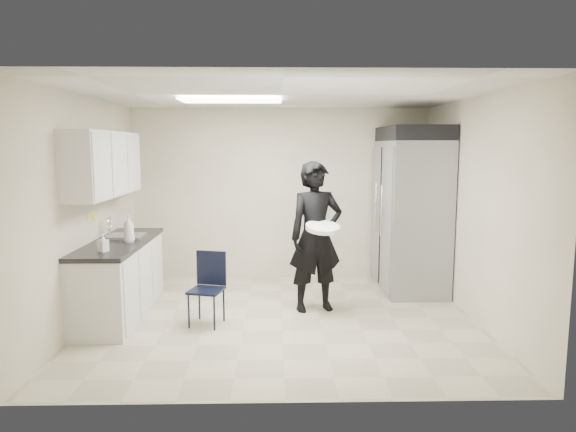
{
  "coord_description": "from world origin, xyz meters",
  "views": [
    {
      "loc": [
        -0.06,
        -5.85,
        2.03
      ],
      "look_at": [
        0.07,
        0.2,
        1.2
      ],
      "focal_mm": 32.0,
      "sensor_mm": 36.0,
      "label": 1
    }
  ],
  "objects_px": {
    "folding_chair": "(206,290)",
    "man_tuxedo": "(316,237)",
    "commercial_fridge": "(411,216)",
    "lower_counter": "(120,280)"
  },
  "relations": [
    {
      "from": "lower_counter",
      "to": "man_tuxedo",
      "type": "distance_m",
      "value": 2.42
    },
    {
      "from": "commercial_fridge",
      "to": "folding_chair",
      "type": "height_order",
      "value": "commercial_fridge"
    },
    {
      "from": "man_tuxedo",
      "to": "lower_counter",
      "type": "bearing_deg",
      "value": 169.13
    },
    {
      "from": "lower_counter",
      "to": "man_tuxedo",
      "type": "bearing_deg",
      "value": 3.62
    },
    {
      "from": "folding_chair",
      "to": "man_tuxedo",
      "type": "bearing_deg",
      "value": 36.55
    },
    {
      "from": "folding_chair",
      "to": "man_tuxedo",
      "type": "height_order",
      "value": "man_tuxedo"
    },
    {
      "from": "lower_counter",
      "to": "commercial_fridge",
      "type": "distance_m",
      "value": 3.98
    },
    {
      "from": "folding_chair",
      "to": "man_tuxedo",
      "type": "distance_m",
      "value": 1.48
    },
    {
      "from": "lower_counter",
      "to": "folding_chair",
      "type": "distance_m",
      "value": 1.15
    },
    {
      "from": "folding_chair",
      "to": "man_tuxedo",
      "type": "xyz_separation_m",
      "value": [
        1.28,
        0.52,
        0.52
      ]
    }
  ]
}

